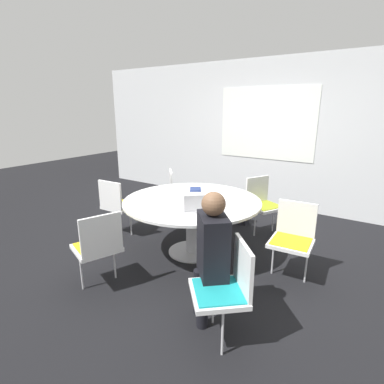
{
  "coord_description": "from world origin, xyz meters",
  "views": [
    {
      "loc": [
        1.99,
        -2.99,
        1.85
      ],
      "look_at": [
        0.0,
        0.0,
        0.82
      ],
      "focal_mm": 28.0,
      "sensor_mm": 36.0,
      "label": 1
    }
  ],
  "objects_px": {
    "chair_3": "(179,191)",
    "chair_5": "(98,244)",
    "chair_0": "(227,285)",
    "handbag": "(237,214)",
    "person_0": "(211,249)",
    "chair_1": "(293,235)",
    "laptop": "(197,207)",
    "chair_4": "(117,203)",
    "spiral_notebook": "(195,189)",
    "chair_2": "(262,201)"
  },
  "relations": [
    {
      "from": "chair_3",
      "to": "chair_5",
      "type": "bearing_deg",
      "value": -27.49
    },
    {
      "from": "chair_0",
      "to": "handbag",
      "type": "distance_m",
      "value": 2.64
    },
    {
      "from": "person_0",
      "to": "chair_3",
      "type": "bearing_deg",
      "value": 0.98
    },
    {
      "from": "chair_5",
      "to": "person_0",
      "type": "height_order",
      "value": "person_0"
    },
    {
      "from": "chair_1",
      "to": "laptop",
      "type": "xyz_separation_m",
      "value": [
        -0.94,
        -0.48,
        0.28
      ]
    },
    {
      "from": "chair_4",
      "to": "person_0",
      "type": "xyz_separation_m",
      "value": [
        2.08,
        -0.86,
        0.2
      ]
    },
    {
      "from": "spiral_notebook",
      "to": "chair_0",
      "type": "bearing_deg",
      "value": -49.82
    },
    {
      "from": "chair_2",
      "to": "handbag",
      "type": "bearing_deg",
      "value": -81.46
    },
    {
      "from": "chair_2",
      "to": "spiral_notebook",
      "type": "distance_m",
      "value": 1.05
    },
    {
      "from": "chair_2",
      "to": "spiral_notebook",
      "type": "xyz_separation_m",
      "value": [
        -0.72,
        -0.73,
        0.24
      ]
    },
    {
      "from": "chair_5",
      "to": "spiral_notebook",
      "type": "height_order",
      "value": "chair_5"
    },
    {
      "from": "chair_5",
      "to": "spiral_notebook",
      "type": "xyz_separation_m",
      "value": [
        0.15,
        1.59,
        0.24
      ]
    },
    {
      "from": "chair_0",
      "to": "chair_2",
      "type": "xyz_separation_m",
      "value": [
        -0.56,
        2.24,
        0.0
      ]
    },
    {
      "from": "chair_4",
      "to": "handbag",
      "type": "bearing_deg",
      "value": 45.61
    },
    {
      "from": "chair_4",
      "to": "laptop",
      "type": "bearing_deg",
      "value": -10.49
    },
    {
      "from": "chair_1",
      "to": "spiral_notebook",
      "type": "relative_size",
      "value": 3.26
    },
    {
      "from": "chair_2",
      "to": "spiral_notebook",
      "type": "height_order",
      "value": "chair_2"
    },
    {
      "from": "chair_1",
      "to": "laptop",
      "type": "height_order",
      "value": "laptop"
    },
    {
      "from": "chair_0",
      "to": "spiral_notebook",
      "type": "bearing_deg",
      "value": -1.19
    },
    {
      "from": "chair_2",
      "to": "chair_5",
      "type": "height_order",
      "value": "same"
    },
    {
      "from": "handbag",
      "to": "spiral_notebook",
      "type": "bearing_deg",
      "value": -105.62
    },
    {
      "from": "chair_0",
      "to": "chair_4",
      "type": "relative_size",
      "value": 1.0
    },
    {
      "from": "laptop",
      "to": "chair_3",
      "type": "bearing_deg",
      "value": -88.03
    },
    {
      "from": "laptop",
      "to": "chair_0",
      "type": "bearing_deg",
      "value": 93.55
    },
    {
      "from": "spiral_notebook",
      "to": "handbag",
      "type": "xyz_separation_m",
      "value": [
        0.25,
        0.89,
        -0.59
      ]
    },
    {
      "from": "chair_0",
      "to": "person_0",
      "type": "height_order",
      "value": "person_0"
    },
    {
      "from": "chair_1",
      "to": "person_0",
      "type": "bearing_deg",
      "value": 67.56
    },
    {
      "from": "chair_0",
      "to": "chair_4",
      "type": "bearing_deg",
      "value": 25.37
    },
    {
      "from": "chair_2",
      "to": "chair_5",
      "type": "relative_size",
      "value": 1.0
    },
    {
      "from": "chair_1",
      "to": "chair_5",
      "type": "relative_size",
      "value": 1.0
    },
    {
      "from": "chair_1",
      "to": "chair_0",
      "type": "bearing_deg",
      "value": 78.89
    },
    {
      "from": "handbag",
      "to": "chair_4",
      "type": "bearing_deg",
      "value": -131.94
    },
    {
      "from": "chair_3",
      "to": "person_0",
      "type": "distance_m",
      "value": 2.55
    },
    {
      "from": "chair_1",
      "to": "person_0",
      "type": "xyz_separation_m",
      "value": [
        -0.38,
        -1.13,
        0.2
      ]
    },
    {
      "from": "chair_0",
      "to": "chair_4",
      "type": "xyz_separation_m",
      "value": [
        -2.3,
        0.99,
        0.0
      ]
    },
    {
      "from": "chair_3",
      "to": "spiral_notebook",
      "type": "distance_m",
      "value": 0.85
    },
    {
      "from": "chair_0",
      "to": "chair_2",
      "type": "height_order",
      "value": "same"
    },
    {
      "from": "chair_0",
      "to": "chair_3",
      "type": "xyz_separation_m",
      "value": [
        -1.93,
        2.0,
        0.0
      ]
    },
    {
      "from": "chair_2",
      "to": "person_0",
      "type": "distance_m",
      "value": 2.16
    },
    {
      "from": "person_0",
      "to": "laptop",
      "type": "xyz_separation_m",
      "value": [
        -0.55,
        0.65,
        0.09
      ]
    },
    {
      "from": "chair_1",
      "to": "spiral_notebook",
      "type": "distance_m",
      "value": 1.49
    },
    {
      "from": "chair_2",
      "to": "person_0",
      "type": "relative_size",
      "value": 0.71
    },
    {
      "from": "chair_3",
      "to": "person_0",
      "type": "relative_size",
      "value": 0.71
    },
    {
      "from": "chair_4",
      "to": "person_0",
      "type": "relative_size",
      "value": 0.71
    },
    {
      "from": "chair_4",
      "to": "person_0",
      "type": "bearing_deg",
      "value": -24.98
    },
    {
      "from": "chair_0",
      "to": "handbag",
      "type": "height_order",
      "value": "chair_0"
    },
    {
      "from": "chair_1",
      "to": "chair_3",
      "type": "height_order",
      "value": "same"
    },
    {
      "from": "chair_3",
      "to": "handbag",
      "type": "bearing_deg",
      "value": 73.11
    },
    {
      "from": "chair_4",
      "to": "chair_5",
      "type": "xyz_separation_m",
      "value": [
        0.87,
        -1.07,
        0.0
      ]
    },
    {
      "from": "laptop",
      "to": "spiral_notebook",
      "type": "xyz_separation_m",
      "value": [
        -0.51,
        0.74,
        -0.05
      ]
    }
  ]
}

